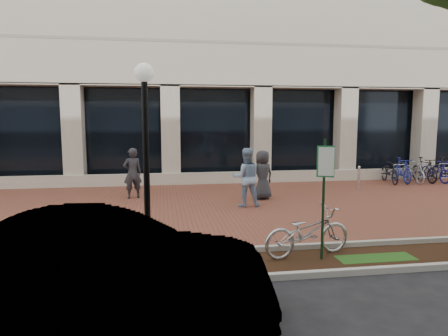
{
  "coord_description": "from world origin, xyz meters",
  "views": [
    {
      "loc": [
        -2.35,
        -12.51,
        2.83
      ],
      "look_at": [
        -0.54,
        -0.8,
        1.35
      ],
      "focal_mm": 32.0,
      "sensor_mm": 36.0,
      "label": 1
    }
  ],
  "objects": [
    {
      "name": "ground",
      "position": [
        0.0,
        0.0,
        0.0
      ],
      "size": [
        120.0,
        120.0,
        0.0
      ],
      "primitive_type": "plane",
      "color": "black",
      "rests_on": "ground"
    },
    {
      "name": "brick_plaza",
      "position": [
        0.0,
        0.0,
        0.01
      ],
      "size": [
        40.0,
        9.0,
        0.01
      ],
      "primitive_type": "cube",
      "color": "brown",
      "rests_on": "ground"
    },
    {
      "name": "planting_strip",
      "position": [
        0.0,
        -5.25,
        0.01
      ],
      "size": [
        40.0,
        1.5,
        0.01
      ],
      "primitive_type": "cube",
      "color": "black",
      "rests_on": "ground"
    },
    {
      "name": "curb_plaza_side",
      "position": [
        0.0,
        -4.5,
        0.06
      ],
      "size": [
        40.0,
        0.12,
        0.12
      ],
      "primitive_type": "cube",
      "color": "#A3A299",
      "rests_on": "ground"
    },
    {
      "name": "curb_street_side",
      "position": [
        0.0,
        -6.0,
        0.06
      ],
      "size": [
        40.0,
        0.12,
        0.12
      ],
      "primitive_type": "cube",
      "color": "#A3A299",
      "rests_on": "ground"
    },
    {
      "name": "parking_sign",
      "position": [
        0.78,
        -5.16,
        1.54
      ],
      "size": [
        0.34,
        0.07,
        2.43
      ],
      "rotation": [
        0.0,
        0.0,
        -0.41
      ],
      "color": "#153B1E",
      "rests_on": "ground"
    },
    {
      "name": "lamppost",
      "position": [
        -2.67,
        -4.79,
        2.19
      ],
      "size": [
        0.36,
        0.36,
        3.85
      ],
      "color": "black",
      "rests_on": "ground"
    },
    {
      "name": "locked_bicycle",
      "position": [
        0.56,
        -4.91,
        0.51
      ],
      "size": [
        2.04,
        1.06,
        1.02
      ],
      "primitive_type": "imported",
      "rotation": [
        0.0,
        0.0,
        1.77
      ],
      "color": "#B2B2B6",
      "rests_on": "ground"
    },
    {
      "name": "pedestrian_left",
      "position": [
        -3.42,
        1.77,
        0.9
      ],
      "size": [
        0.75,
        0.6,
        1.8
      ],
      "primitive_type": "imported",
      "rotation": [
        0.0,
        0.0,
        3.43
      ],
      "color": "#2A2A2F",
      "rests_on": "ground"
    },
    {
      "name": "pedestrian_mid",
      "position": [
        0.27,
        -0.12,
        0.95
      ],
      "size": [
        0.95,
        0.75,
        1.89
      ],
      "primitive_type": "imported",
      "rotation": [
        0.0,
        0.0,
        3.1
      ],
      "color": "#819EC1",
      "rests_on": "ground"
    },
    {
      "name": "pedestrian_right",
      "position": [
        1.08,
        0.91,
        0.86
      ],
      "size": [
        0.99,
        0.82,
        1.73
      ],
      "primitive_type": "imported",
      "rotation": [
        0.0,
        0.0,
        3.52
      ],
      "color": "#292A2E",
      "rests_on": "ground"
    },
    {
      "name": "bollard",
      "position": [
        5.34,
        2.16,
        0.49
      ],
      "size": [
        0.12,
        0.12,
        0.96
      ],
      "color": "silver",
      "rests_on": "ground"
    },
    {
      "name": "bike_rack_cluster",
      "position": [
        8.87,
        3.53,
        0.52
      ],
      "size": [
        3.58,
        1.98,
        1.1
      ],
      "rotation": [
        0.0,
        0.0,
        -0.08
      ],
      "color": "black",
      "rests_on": "ground"
    },
    {
      "name": "sedan_near_curb",
      "position": [
        -3.24,
        -7.14,
        0.77
      ],
      "size": [
        4.85,
        2.14,
        1.55
      ],
      "primitive_type": "imported",
      "rotation": [
        0.0,
        0.0,
        1.46
      ],
      "color": "#BABBC0",
      "rests_on": "ground"
    }
  ]
}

